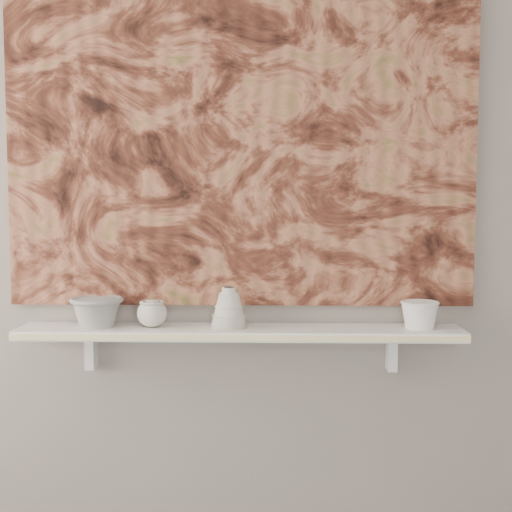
{
  "coord_description": "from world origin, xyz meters",
  "views": [
    {
      "loc": [
        0.11,
        -0.71,
        1.34
      ],
      "look_at": [
        0.05,
        1.49,
        1.16
      ],
      "focal_mm": 50.0,
      "sensor_mm": 36.0,
      "label": 1
    }
  ],
  "objects_px": {
    "painting": "(240,134)",
    "cup_cream": "(152,314)",
    "bowl_grey": "(97,312)",
    "bell_vessel": "(229,307)",
    "shelf": "(239,332)",
    "bowl_white": "(420,315)"
  },
  "relations": [
    {
      "from": "bowl_grey",
      "to": "cup_cream",
      "type": "bearing_deg",
      "value": 0.0
    },
    {
      "from": "painting",
      "to": "cup_cream",
      "type": "relative_size",
      "value": 15.78
    },
    {
      "from": "painting",
      "to": "bowl_grey",
      "type": "height_order",
      "value": "painting"
    },
    {
      "from": "bowl_grey",
      "to": "bell_vessel",
      "type": "xyz_separation_m",
      "value": [
        0.42,
        0.0,
        0.02
      ]
    },
    {
      "from": "shelf",
      "to": "painting",
      "type": "height_order",
      "value": "painting"
    },
    {
      "from": "painting",
      "to": "bowl_grey",
      "type": "distance_m",
      "value": 0.73
    },
    {
      "from": "bowl_grey",
      "to": "bowl_white",
      "type": "distance_m",
      "value": 1.02
    },
    {
      "from": "shelf",
      "to": "cup_cream",
      "type": "distance_m",
      "value": 0.28
    },
    {
      "from": "shelf",
      "to": "bowl_white",
      "type": "relative_size",
      "value": 11.64
    },
    {
      "from": "cup_cream",
      "to": "bowl_white",
      "type": "distance_m",
      "value": 0.84
    },
    {
      "from": "painting",
      "to": "cup_cream",
      "type": "bearing_deg",
      "value": -163.78
    },
    {
      "from": "painting",
      "to": "cup_cream",
      "type": "xyz_separation_m",
      "value": [
        -0.28,
        -0.08,
        -0.57
      ]
    },
    {
      "from": "bell_vessel",
      "to": "painting",
      "type": "bearing_deg",
      "value": 67.59
    },
    {
      "from": "bell_vessel",
      "to": "bowl_white",
      "type": "distance_m",
      "value": 0.6
    },
    {
      "from": "bowl_grey",
      "to": "bell_vessel",
      "type": "distance_m",
      "value": 0.42
    },
    {
      "from": "painting",
      "to": "shelf",
      "type": "bearing_deg",
      "value": -90.0
    },
    {
      "from": "shelf",
      "to": "cup_cream",
      "type": "relative_size",
      "value": 14.73
    },
    {
      "from": "painting",
      "to": "cup_cream",
      "type": "height_order",
      "value": "painting"
    },
    {
      "from": "bowl_grey",
      "to": "bowl_white",
      "type": "height_order",
      "value": "bowl_grey"
    },
    {
      "from": "painting",
      "to": "bowl_white",
      "type": "bearing_deg",
      "value": -8.11
    },
    {
      "from": "bowl_grey",
      "to": "cup_cream",
      "type": "height_order",
      "value": "bowl_grey"
    },
    {
      "from": "bowl_grey",
      "to": "painting",
      "type": "bearing_deg",
      "value": 10.1
    }
  ]
}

